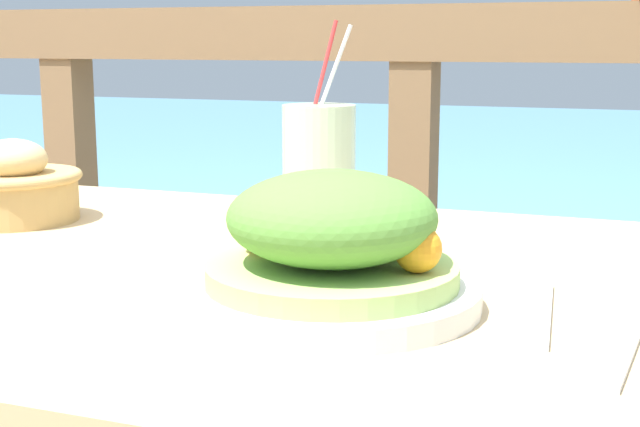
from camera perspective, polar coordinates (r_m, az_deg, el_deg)
The scene contains 8 objects.
patio_table at distance 0.94m, azimuth -4.08°, elevation -9.56°, with size 1.26×0.75×0.77m.
railing_fence at distance 1.51m, azimuth 5.95°, elevation 0.58°, with size 2.80×0.08×1.05m.
sea_backdrop at distance 4.02m, azimuth 14.71°, elevation 0.43°, with size 12.00×4.00×0.57m.
salad_plate at distance 0.76m, azimuth 0.78°, elevation -2.29°, with size 0.26×0.26×0.12m.
drink_glass at distance 1.08m, azimuth -0.06°, elevation 3.06°, with size 0.09×0.09×0.25m.
bread_basket at distance 1.19m, azimuth -18.99°, elevation 1.60°, with size 0.17×0.17×0.10m.
fork at distance 0.77m, azimuth 13.98°, elevation -6.18°, with size 0.03×0.18×0.00m.
knife at distance 0.70m, azimuth 18.91°, elevation -8.13°, with size 0.03×0.18×0.00m.
Camera 1 is at (0.37, -0.80, 1.00)m, focal length 50.00 mm.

